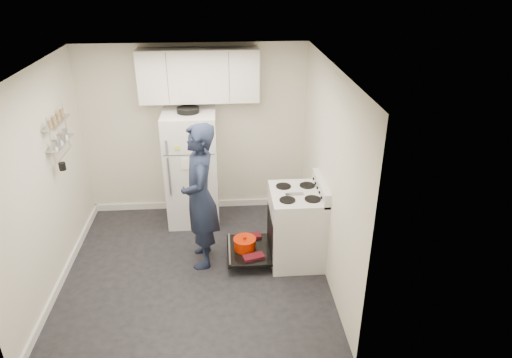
{
  "coord_description": "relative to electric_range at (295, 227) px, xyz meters",
  "views": [
    {
      "loc": [
        0.41,
        -4.68,
        3.52
      ],
      "look_at": [
        0.79,
        0.37,
        1.05
      ],
      "focal_mm": 32.0,
      "sensor_mm": 36.0,
      "label": 1
    }
  ],
  "objects": [
    {
      "name": "electric_range",
      "position": [
        0.0,
        0.0,
        0.0
      ],
      "size": [
        0.66,
        0.76,
        1.1
      ],
      "color": "silver",
      "rests_on": "ground"
    },
    {
      "name": "room",
      "position": [
        -1.29,
        -0.12,
        0.74
      ],
      "size": [
        3.21,
        3.21,
        2.51
      ],
      "color": "black",
      "rests_on": "ground"
    },
    {
      "name": "open_oven_door",
      "position": [
        -0.61,
        0.01,
        -0.28
      ],
      "size": [
        0.55,
        0.7,
        0.22
      ],
      "color": "black",
      "rests_on": "ground"
    },
    {
      "name": "person",
      "position": [
        -1.17,
        0.03,
        0.46
      ],
      "size": [
        0.49,
        0.7,
        1.85
      ],
      "primitive_type": "imported",
      "rotation": [
        0.0,
        0.0,
        -1.5
      ],
      "color": "#182037",
      "rests_on": "ground"
    },
    {
      "name": "upper_cabinets",
      "position": [
        -1.16,
        1.28,
        1.63
      ],
      "size": [
        1.6,
        0.33,
        0.7
      ],
      "primitive_type": "cube",
      "color": "silver",
      "rests_on": "room"
    },
    {
      "name": "refrigerator",
      "position": [
        -1.32,
        1.1,
        0.36
      ],
      "size": [
        0.72,
        0.74,
        1.71
      ],
      "color": "silver",
      "rests_on": "ground"
    },
    {
      "name": "wall_shelf_rack",
      "position": [
        -2.78,
        0.34,
        1.21
      ],
      "size": [
        0.14,
        0.6,
        0.61
      ],
      "color": "#B2B2B7",
      "rests_on": "room"
    }
  ]
}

